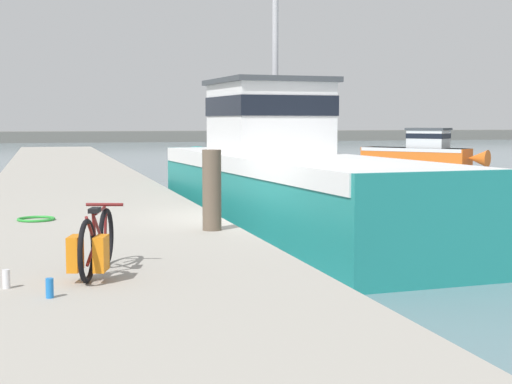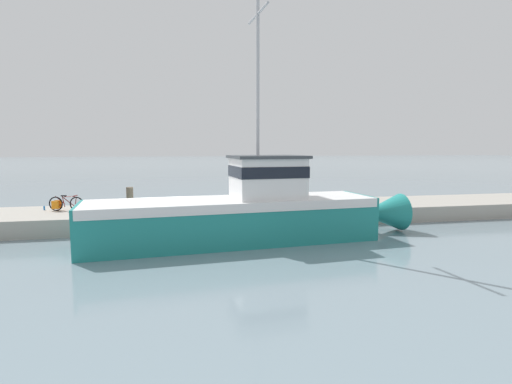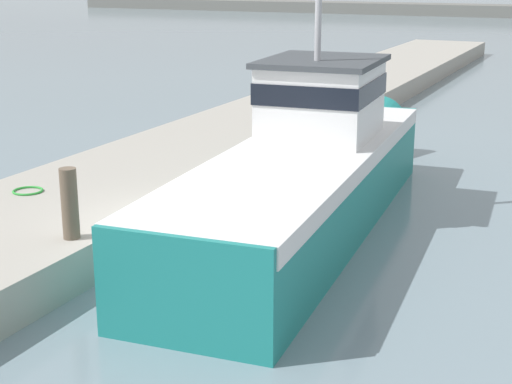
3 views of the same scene
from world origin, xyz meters
The scene contains 5 objects.
ground_plane centered at (0.00, 0.00, 0.00)m, with size 320.00×320.00×0.00m, color gray.
dock_pier centered at (-2.90, 0.00, 0.40)m, with size 4.46×80.00×0.79m, color #A39E93.
fishing_boat_main centered at (1.47, 3.43, 1.26)m, with size 3.76×13.87×10.82m.
mooring_post centered at (-1.17, -1.46, 1.43)m, with size 0.30×0.30×1.28m, color brown.
hose_coil centered at (-3.88, 0.55, 0.82)m, with size 0.65×0.65×0.05m, color green.
Camera 3 is at (7.32, -12.01, 5.44)m, focal length 55.00 mm.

